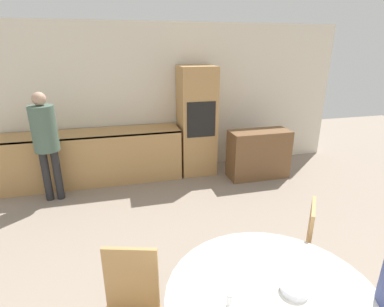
{
  "coord_description": "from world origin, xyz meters",
  "views": [
    {
      "loc": [
        -0.73,
        -0.03,
        2.21
      ],
      "look_at": [
        0.03,
        2.94,
        1.11
      ],
      "focal_mm": 28.0,
      "sensor_mm": 36.0,
      "label": 1
    }
  ],
  "objects": [
    {
      "name": "bowl_near",
      "position": [
        0.26,
        1.24,
        0.78
      ],
      "size": [
        0.18,
        0.18,
        0.05
      ],
      "color": "silver",
      "rests_on": "dining_table"
    },
    {
      "name": "person_standing",
      "position": [
        -1.73,
        4.45,
        1.0
      ],
      "size": [
        0.35,
        0.35,
        1.63
      ],
      "color": "#262628",
      "rests_on": "ground_plane"
    },
    {
      "name": "salt_shaker",
      "position": [
        -0.18,
        1.24,
        0.8
      ],
      "size": [
        0.03,
        0.03,
        0.09
      ],
      "color": "white",
      "rests_on": "dining_table"
    },
    {
      "name": "chair_far_right",
      "position": [
        0.75,
        1.92,
        0.52
      ],
      "size": [
        0.56,
        0.56,
        0.94
      ],
      "rotation": [
        0.0,
        0.0,
        4.07
      ],
      "color": "tan",
      "rests_on": "ground_plane"
    },
    {
      "name": "kitchen_counter",
      "position": [
        -1.17,
        4.97,
        0.45
      ],
      "size": [
        2.93,
        0.6,
        0.88
      ],
      "color": "tan",
      "rests_on": "ground_plane"
    },
    {
      "name": "sideboard",
      "position": [
        1.64,
        4.47,
        0.42
      ],
      "size": [
        1.05,
        0.45,
        0.84
      ],
      "color": "brown",
      "rests_on": "ground_plane"
    },
    {
      "name": "wall_back",
      "position": [
        0.0,
        5.31,
        1.3
      ],
      "size": [
        6.97,
        0.05,
        2.6
      ],
      "color": "silver",
      "rests_on": "ground_plane"
    },
    {
      "name": "oven_unit",
      "position": [
        0.65,
        4.97,
        0.95
      ],
      "size": [
        0.62,
        0.59,
        1.9
      ],
      "color": "tan",
      "rests_on": "ground_plane"
    }
  ]
}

